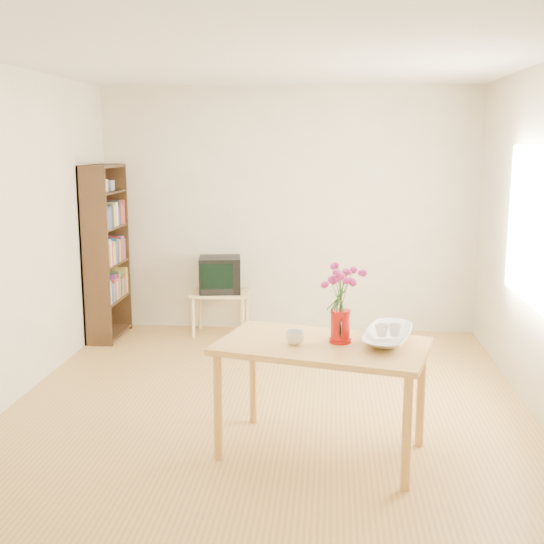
# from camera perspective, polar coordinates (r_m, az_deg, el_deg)

# --- Properties ---
(room) EXTENTS (4.50, 4.50, 4.50)m
(room) POSITION_cam_1_polar(r_m,az_deg,el_deg) (5.09, 0.04, 2.71)
(room) COLOR #B0813E
(room) RESTS_ON ground
(table) EXTENTS (1.46, 1.06, 0.75)m
(table) POSITION_cam_1_polar(r_m,az_deg,el_deg) (4.43, 4.22, -7.07)
(table) COLOR #C78E44
(table) RESTS_ON ground
(tv_stand) EXTENTS (0.60, 0.45, 0.46)m
(tv_stand) POSITION_cam_1_polar(r_m,az_deg,el_deg) (7.27, -4.35, -2.22)
(tv_stand) COLOR #DDBE7D
(tv_stand) RESTS_ON ground
(bookshelf) EXTENTS (0.28, 0.70, 1.80)m
(bookshelf) POSITION_cam_1_polar(r_m,az_deg,el_deg) (7.25, -13.67, 1.12)
(bookshelf) COLOR #331F11
(bookshelf) RESTS_ON ground
(pitcher) EXTENTS (0.14, 0.22, 0.22)m
(pitcher) POSITION_cam_1_polar(r_m,az_deg,el_deg) (4.40, 5.73, -4.64)
(pitcher) COLOR red
(pitcher) RESTS_ON table
(flowers) EXTENTS (0.25, 0.25, 0.35)m
(flowers) POSITION_cam_1_polar(r_m,az_deg,el_deg) (4.33, 5.80, -1.06)
(flowers) COLOR #F138A5
(flowers) RESTS_ON pitcher
(mug) EXTENTS (0.13, 0.13, 0.09)m
(mug) POSITION_cam_1_polar(r_m,az_deg,el_deg) (4.36, 1.92, -5.49)
(mug) COLOR white
(mug) RESTS_ON table
(bowl) EXTENTS (0.52, 0.52, 0.40)m
(bowl) POSITION_cam_1_polar(r_m,az_deg,el_deg) (4.45, 9.73, -3.20)
(bowl) COLOR white
(bowl) RESTS_ON table
(teacup_a) EXTENTS (0.11, 0.11, 0.07)m
(teacup_a) POSITION_cam_1_polar(r_m,az_deg,el_deg) (4.45, 9.20, -3.68)
(teacup_a) COLOR white
(teacup_a) RESTS_ON bowl
(teacup_b) EXTENTS (0.09, 0.09, 0.07)m
(teacup_b) POSITION_cam_1_polar(r_m,az_deg,el_deg) (4.48, 10.26, -3.65)
(teacup_b) COLOR white
(teacup_b) RESTS_ON bowl
(television) EXTENTS (0.48, 0.46, 0.37)m
(television) POSITION_cam_1_polar(r_m,az_deg,el_deg) (7.23, -4.36, -0.16)
(television) COLOR black
(television) RESTS_ON tv_stand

